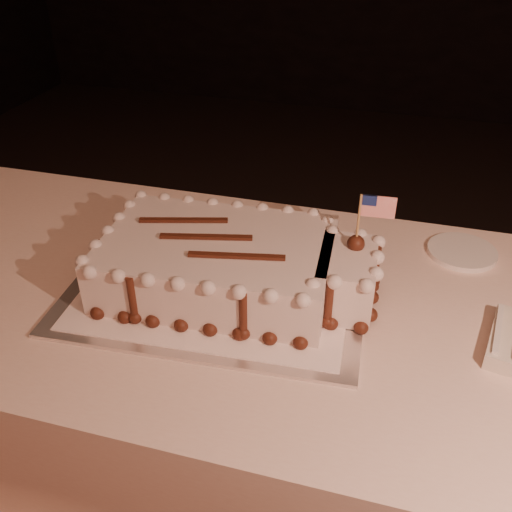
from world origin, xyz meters
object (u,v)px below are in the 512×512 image
(cake_board, at_px, (219,286))
(side_plate, at_px, (462,252))
(sheet_cake, at_px, (233,264))
(banquet_table, at_px, (381,449))

(cake_board, xyz_separation_m, side_plate, (0.49, 0.27, 0.00))
(cake_board, bearing_deg, sheet_cake, 0.41)
(sheet_cake, bearing_deg, cake_board, -176.17)
(cake_board, relative_size, side_plate, 3.92)
(banquet_table, xyz_separation_m, side_plate, (0.11, 0.28, 0.38))
(banquet_table, relative_size, sheet_cake, 4.18)
(side_plate, bearing_deg, cake_board, -150.91)
(cake_board, xyz_separation_m, sheet_cake, (0.03, 0.00, 0.06))
(banquet_table, distance_m, cake_board, 0.53)
(sheet_cake, distance_m, side_plate, 0.53)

